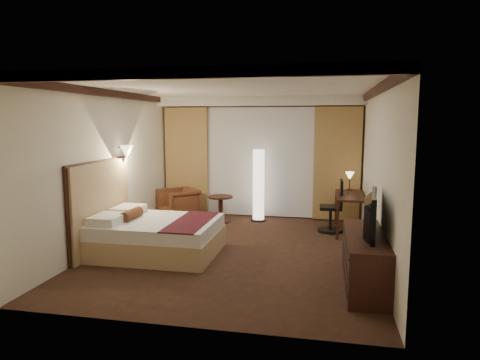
% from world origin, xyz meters
% --- Properties ---
extents(floor, '(4.50, 5.50, 0.01)m').
position_xyz_m(floor, '(0.00, 0.00, 0.00)').
color(floor, '#321D13').
rests_on(floor, ground).
extents(ceiling, '(4.50, 5.50, 0.01)m').
position_xyz_m(ceiling, '(0.00, 0.00, 2.70)').
color(ceiling, white).
rests_on(ceiling, back_wall).
extents(back_wall, '(4.50, 0.02, 2.70)m').
position_xyz_m(back_wall, '(0.00, 2.75, 1.35)').
color(back_wall, silver).
rests_on(back_wall, floor).
extents(left_wall, '(0.02, 5.50, 2.70)m').
position_xyz_m(left_wall, '(-2.25, 0.00, 1.35)').
color(left_wall, silver).
rests_on(left_wall, floor).
extents(right_wall, '(0.02, 5.50, 2.70)m').
position_xyz_m(right_wall, '(2.25, 0.00, 1.35)').
color(right_wall, silver).
rests_on(right_wall, floor).
extents(crown_molding, '(4.50, 5.50, 0.12)m').
position_xyz_m(crown_molding, '(0.00, 0.00, 2.64)').
color(crown_molding, black).
rests_on(crown_molding, ceiling).
extents(soffit, '(4.50, 0.50, 0.20)m').
position_xyz_m(soffit, '(0.00, 2.50, 2.60)').
color(soffit, white).
rests_on(soffit, ceiling).
extents(curtain_sheer, '(2.48, 0.04, 2.45)m').
position_xyz_m(curtain_sheer, '(0.00, 2.67, 1.25)').
color(curtain_sheer, silver).
rests_on(curtain_sheer, back_wall).
extents(curtain_left_drape, '(1.00, 0.14, 2.45)m').
position_xyz_m(curtain_left_drape, '(-1.70, 2.61, 1.25)').
color(curtain_left_drape, tan).
rests_on(curtain_left_drape, back_wall).
extents(curtain_right_drape, '(1.00, 0.14, 2.45)m').
position_xyz_m(curtain_right_drape, '(1.70, 2.61, 1.25)').
color(curtain_right_drape, tan).
rests_on(curtain_right_drape, back_wall).
extents(wall_sconce, '(0.24, 0.24, 0.24)m').
position_xyz_m(wall_sconce, '(-2.09, 0.35, 1.62)').
color(wall_sconce, white).
rests_on(wall_sconce, left_wall).
extents(bed, '(1.94, 1.52, 0.57)m').
position_xyz_m(bed, '(-1.22, -0.41, 0.28)').
color(bed, white).
rests_on(bed, floor).
extents(headboard, '(0.12, 1.82, 1.50)m').
position_xyz_m(headboard, '(-2.20, -0.41, 0.75)').
color(headboard, tan).
rests_on(headboard, floor).
extents(armchair, '(1.02, 1.02, 0.77)m').
position_xyz_m(armchair, '(-1.70, 1.98, 0.38)').
color(armchair, '#532819').
rests_on(armchair, floor).
extents(side_table, '(0.52, 0.52, 0.58)m').
position_xyz_m(side_table, '(-0.73, 1.94, 0.29)').
color(side_table, black).
rests_on(side_table, floor).
extents(floor_lamp, '(0.33, 0.33, 1.57)m').
position_xyz_m(floor_lamp, '(0.04, 2.25, 0.79)').
color(floor_lamp, white).
rests_on(floor_lamp, floor).
extents(desk, '(0.55, 1.32, 0.75)m').
position_xyz_m(desk, '(1.95, 1.66, 0.38)').
color(desk, black).
rests_on(desk, floor).
extents(desk_lamp, '(0.18, 0.18, 0.34)m').
position_xyz_m(desk_lamp, '(1.95, 2.17, 0.92)').
color(desk_lamp, '#FFD899').
rests_on(desk_lamp, desk).
extents(office_chair, '(0.51, 0.51, 1.04)m').
position_xyz_m(office_chair, '(1.58, 1.61, 0.52)').
color(office_chair, black).
rests_on(office_chair, floor).
extents(dresser, '(0.50, 1.77, 0.69)m').
position_xyz_m(dresser, '(2.00, -1.14, 0.34)').
color(dresser, black).
rests_on(dresser, floor).
extents(television, '(0.77, 1.19, 0.15)m').
position_xyz_m(television, '(1.97, -1.14, 1.01)').
color(television, black).
rests_on(television, dresser).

